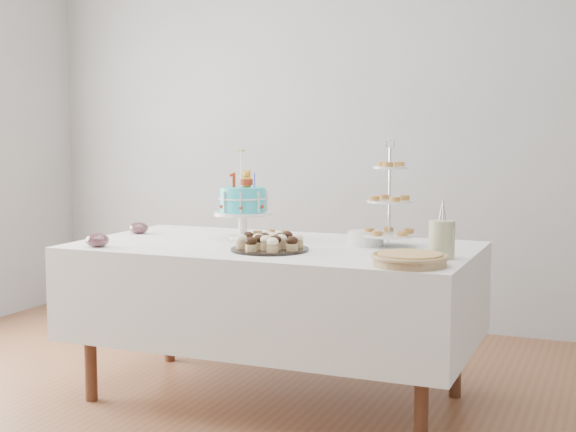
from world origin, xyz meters
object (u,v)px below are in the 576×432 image
at_px(cupcake_tray, 270,242).
at_px(tiered_stand, 389,202).
at_px(table, 274,291).
at_px(pie, 410,259).
at_px(birthday_cake, 243,215).
at_px(utensil_pitcher, 442,238).
at_px(jam_bowl_b, 139,228).
at_px(plate_stack, 366,238).
at_px(pastry_plate, 272,236).
at_px(jam_bowl_a, 97,240).

height_order(cupcake_tray, tiered_stand, tiered_stand).
bearing_deg(tiered_stand, cupcake_tray, -144.05).
bearing_deg(table, pie, -25.01).
distance_m(birthday_cake, utensil_pitcher, 1.10).
height_order(birthday_cake, pie, birthday_cake).
xyz_separation_m(birthday_cake, cupcake_tray, (0.29, -0.32, -0.08)).
bearing_deg(pie, jam_bowl_b, 164.01).
xyz_separation_m(table, pie, (0.76, -0.35, 0.26)).
height_order(tiered_stand, plate_stack, tiered_stand).
bearing_deg(cupcake_tray, plate_stack, 43.93).
bearing_deg(pastry_plate, jam_bowl_b, -174.28).
bearing_deg(jam_bowl_b, pastry_plate, 5.72).
bearing_deg(table, birthday_cake, 151.34).
relative_size(birthday_cake, plate_stack, 2.58).
relative_size(birthday_cake, jam_bowl_b, 4.31).
distance_m(pie, plate_stack, 0.60).
bearing_deg(cupcake_tray, tiered_stand, 35.95).
distance_m(tiered_stand, pastry_plate, 0.65).
distance_m(table, tiered_stand, 0.71).
bearing_deg(utensil_pitcher, table, -165.16).
height_order(table, tiered_stand, tiered_stand).
xyz_separation_m(jam_bowl_b, utensil_pitcher, (1.68, -0.23, 0.06)).
bearing_deg(cupcake_tray, pie, -12.85).
xyz_separation_m(pie, plate_stack, (-0.34, 0.50, 0.01)).
xyz_separation_m(tiered_stand, jam_bowl_b, (-1.37, -0.04, -0.18)).
relative_size(table, tiered_stand, 3.75).
bearing_deg(pastry_plate, jam_bowl_a, -138.50).
bearing_deg(birthday_cake, pie, -46.99).
bearing_deg(jam_bowl_a, pie, 1.71).
distance_m(table, cupcake_tray, 0.34).
bearing_deg(tiered_stand, table, -164.61).
relative_size(table, pastry_plate, 7.34).
bearing_deg(pie, utensil_pitcher, 70.21).
bearing_deg(table, plate_stack, 19.44).
height_order(jam_bowl_a, jam_bowl_b, jam_bowl_a).
xyz_separation_m(jam_bowl_a, utensil_pitcher, (1.58, 0.28, 0.06)).
distance_m(plate_stack, utensil_pitcher, 0.50).
xyz_separation_m(plate_stack, utensil_pitcher, (0.42, -0.27, 0.06)).
bearing_deg(table, cupcake_tray, -72.29).
relative_size(table, birthday_cake, 4.25).
xyz_separation_m(tiered_stand, plate_stack, (-0.12, 0.00, -0.18)).
bearing_deg(utensil_pitcher, pastry_plate, -174.89).
bearing_deg(birthday_cake, tiered_stand, -19.49).
xyz_separation_m(table, birthday_cake, (-0.23, 0.13, 0.35)).
bearing_deg(jam_bowl_a, utensil_pitcher, 9.90).
distance_m(pie, utensil_pitcher, 0.25).
bearing_deg(plate_stack, birthday_cake, -178.06).
height_order(plate_stack, jam_bowl_b, plate_stack).
xyz_separation_m(cupcake_tray, tiered_stand, (0.47, 0.34, 0.17)).
bearing_deg(cupcake_tray, table, 107.71).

